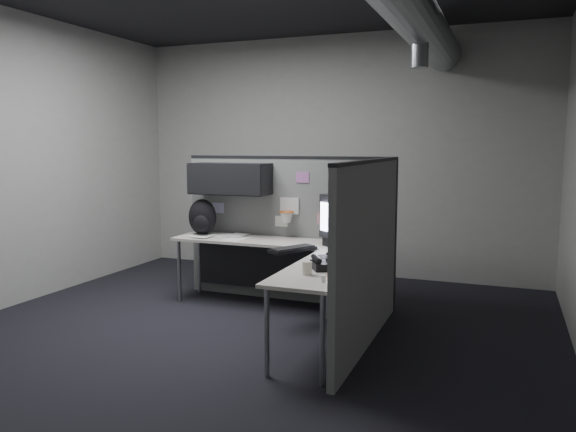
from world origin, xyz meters
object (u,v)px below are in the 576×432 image
at_px(monitor, 351,220).
at_px(keyboard, 293,249).
at_px(backpack, 202,218).
at_px(phone, 325,264).
at_px(desk, 287,258).

relative_size(monitor, keyboard, 1.26).
distance_m(monitor, backpack, 1.76).
bearing_deg(phone, desk, 106.08).
height_order(desk, monitor, monitor).
height_order(monitor, phone, monitor).
height_order(monitor, keyboard, monitor).
bearing_deg(monitor, keyboard, -144.47).
bearing_deg(desk, monitor, 21.52).
xyz_separation_m(monitor, backpack, (-1.76, 0.07, -0.07)).
xyz_separation_m(desk, keyboard, (0.14, -0.23, 0.14)).
bearing_deg(backpack, keyboard, -25.85).
xyz_separation_m(keyboard, backpack, (-1.30, 0.54, 0.18)).
bearing_deg(keyboard, desk, 107.00).
bearing_deg(keyboard, phone, -65.00).
distance_m(keyboard, phone, 0.82).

